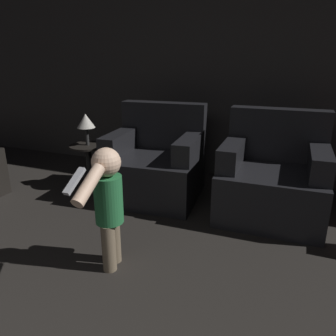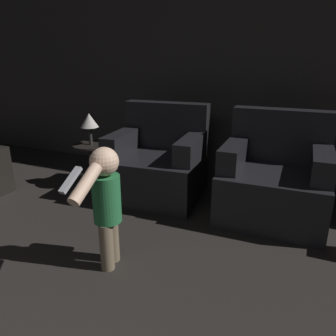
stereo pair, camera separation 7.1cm
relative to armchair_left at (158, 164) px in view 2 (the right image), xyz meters
name	(u,v)px [view 2 (the right image)]	position (x,y,z in m)	size (l,w,h in m)	color
wall_back	(216,57)	(0.30, 0.85, 0.98)	(8.40, 0.05, 2.60)	#33302D
armchair_left	(158,164)	(0.00, 0.00, 0.00)	(0.91, 0.85, 0.88)	black
armchair_right	(274,181)	(1.09, 0.00, 0.00)	(0.86, 0.81, 0.88)	black
person_toddler	(106,199)	(0.21, -1.18, 0.16)	(0.18, 0.55, 0.80)	brown
side_table	(92,153)	(-0.73, -0.05, 0.04)	(0.37, 0.37, 0.45)	black
lamp	(89,121)	(-0.73, -0.05, 0.38)	(0.18, 0.18, 0.32)	#262626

